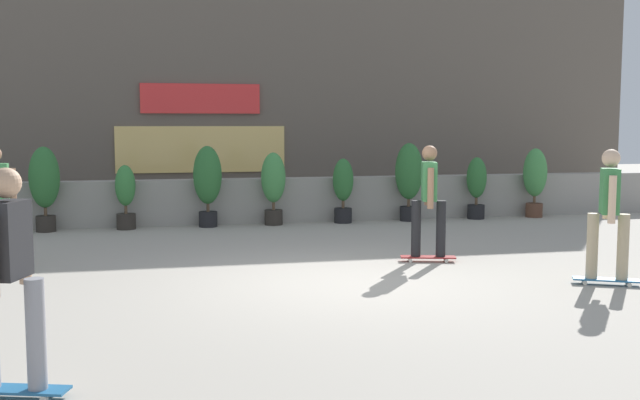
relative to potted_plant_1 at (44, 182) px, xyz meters
The scene contains 14 objects.
ground_plane 7.11m from the potted_plant_1, 51.99° to the right, with size 48.00×48.00×0.00m, color #A8A093.
planter_wall 4.39m from the potted_plant_1, ahead, with size 18.00×0.40×0.90m, color gray.
building_backdrop 6.63m from the potted_plant_1, 45.73° to the left, with size 20.00×2.08×6.50m.
potted_plant_1 is the anchor object (origin of this frame).
potted_plant_2 1.48m from the potted_plant_1, ahead, with size 0.38×0.38×1.23m.
potted_plant_3 3.01m from the potted_plant_1, ahead, with size 0.55×0.55×1.58m.
potted_plant_4 4.30m from the potted_plant_1, ahead, with size 0.49×0.49×1.44m.
potted_plant_5 5.73m from the potted_plant_1, ahead, with size 0.42×0.42×1.31m.
potted_plant_6 7.13m from the potted_plant_1, ahead, with size 0.57×0.57×1.61m.
potted_plant_7 8.64m from the potted_plant_1, ahead, with size 0.42×0.42×1.31m.
potted_plant_8 9.99m from the potted_plant_1, ahead, with size 0.50×0.50×1.48m.
skater_far_left 9.86m from the potted_plant_1, 40.70° to the right, with size 0.81×0.53×1.70m.
skater_by_wall_right 7.36m from the potted_plant_1, 37.13° to the right, with size 0.82×0.54×1.70m.
skater_by_wall_left 8.99m from the potted_plant_1, 84.01° to the right, with size 0.82×0.54×1.70m.
Camera 1 is at (-2.38, -9.07, 2.01)m, focal length 42.00 mm.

